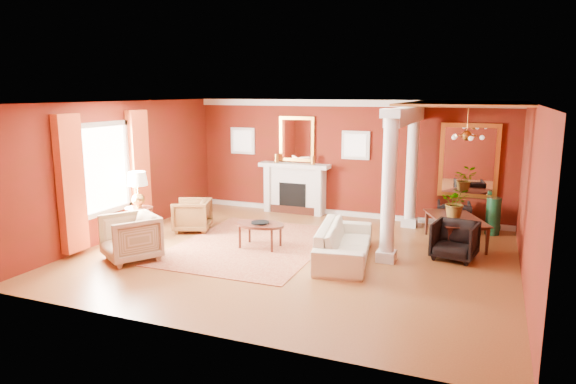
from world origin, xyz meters
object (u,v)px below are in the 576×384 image
at_px(side_table, 138,194).
at_px(dining_table, 457,223).
at_px(sofa, 344,237).
at_px(armchair_leopard, 192,214).
at_px(armchair_stripe, 130,235).
at_px(coffee_table, 260,226).

xyz_separation_m(side_table, dining_table, (6.32, 2.08, -0.52)).
height_order(sofa, side_table, side_table).
bearing_deg(dining_table, armchair_leopard, 78.00).
relative_size(armchair_leopard, armchair_stripe, 0.84).
bearing_deg(armchair_leopard, sofa, 59.80).
height_order(coffee_table, dining_table, dining_table).
xyz_separation_m(sofa, armchair_stripe, (-3.68, -1.51, 0.03)).
bearing_deg(side_table, sofa, 3.41).
relative_size(sofa, armchair_leopard, 2.86).
relative_size(armchair_leopard, coffee_table, 0.80).
height_order(coffee_table, side_table, side_table).
bearing_deg(sofa, dining_table, -55.25).
distance_m(sofa, dining_table, 2.61).
bearing_deg(armchair_leopard, armchair_stripe, -18.63).
relative_size(armchair_leopard, side_table, 0.55).
bearing_deg(dining_table, side_table, 84.68).
height_order(side_table, dining_table, side_table).
distance_m(sofa, armchair_stripe, 3.98).
xyz_separation_m(sofa, coffee_table, (-1.77, 0.08, 0.01)).
height_order(armchair_stripe, side_table, side_table).
bearing_deg(armchair_stripe, armchair_leopard, 124.21).
relative_size(armchair_stripe, coffee_table, 0.95).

